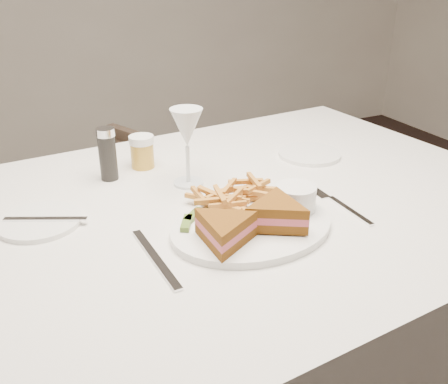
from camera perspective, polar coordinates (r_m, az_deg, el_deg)
table at (r=1.26m, az=-1.01°, el=-16.84°), size 1.47×1.05×0.75m
chair_far at (r=1.99m, az=-13.60°, el=-2.45°), size 0.79×0.77×0.63m
table_setting at (r=1.00m, az=0.12°, el=-0.31°), size 0.84×0.60×0.18m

